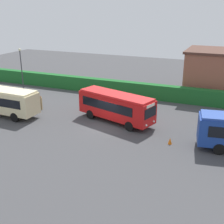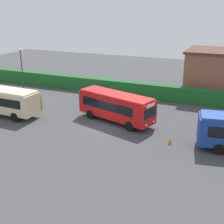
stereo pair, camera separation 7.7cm
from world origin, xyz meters
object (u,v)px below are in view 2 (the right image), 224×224
object	(u,v)px
bus_red	(116,106)
person_right	(41,102)
bus_cream	(1,100)
traffic_cone	(170,141)
lamppost	(21,64)
person_center	(28,99)

from	to	relation	value
bus_red	person_right	bearing A→B (deg)	-164.24
bus_cream	bus_red	xyz separation A→B (m)	(12.58, 3.05, 0.01)
bus_red	traffic_cone	size ratio (longest dim) A/B	14.78
traffic_cone	lamppost	xyz separation A→B (m)	(-24.00, 9.85, 3.39)
traffic_cone	lamppost	distance (m)	26.17
bus_red	lamppost	size ratio (longest dim) A/B	1.49
person_center	traffic_cone	world-z (taller)	person_center
person_center	lamppost	world-z (taller)	lamppost
bus_cream	lamppost	bearing A→B (deg)	-61.83
bus_cream	traffic_cone	xyz separation A→B (m)	(19.11, -0.11, -1.47)
person_center	bus_red	bearing A→B (deg)	-147.10
person_right	traffic_cone	size ratio (longest dim) A/B	2.78
lamppost	bus_cream	bearing A→B (deg)	-63.32
bus_cream	traffic_cone	world-z (taller)	bus_cream
person_center	traffic_cone	distance (m)	18.76
bus_cream	bus_red	distance (m)	12.94
traffic_cone	bus_cream	bearing A→B (deg)	179.66
bus_red	person_center	size ratio (longest dim) A/B	4.99
person_right	lamppost	size ratio (longest dim) A/B	0.28
bus_red	person_center	xyz separation A→B (m)	(-11.85, 0.53, -0.85)
person_center	lamppost	xyz separation A→B (m)	(-5.62, 6.16, 2.76)
bus_cream	person_center	xyz separation A→B (m)	(0.73, 3.57, -0.84)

